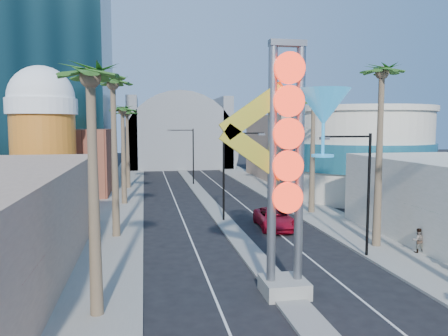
# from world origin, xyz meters

# --- Properties ---
(ground) EXTENTS (240.00, 240.00, 0.00)m
(ground) POSITION_xyz_m (0.00, 0.00, 0.00)
(ground) COLOR black
(ground) RESTS_ON ground
(sidewalk_west) EXTENTS (5.00, 100.00, 0.15)m
(sidewalk_west) POSITION_xyz_m (-9.50, 35.00, 0.07)
(sidewalk_west) COLOR gray
(sidewalk_west) RESTS_ON ground
(sidewalk_east) EXTENTS (5.00, 100.00, 0.15)m
(sidewalk_east) POSITION_xyz_m (9.50, 35.00, 0.07)
(sidewalk_east) COLOR gray
(sidewalk_east) RESTS_ON ground
(median) EXTENTS (1.60, 84.00, 0.15)m
(median) POSITION_xyz_m (0.00, 38.00, 0.07)
(median) COLOR gray
(median) RESTS_ON ground
(hotel_tower) EXTENTS (20.00, 20.00, 50.00)m
(hotel_tower) POSITION_xyz_m (-22.00, 52.00, 25.00)
(hotel_tower) COLOR black
(hotel_tower) RESTS_ON ground
(brick_filler_west) EXTENTS (10.00, 10.00, 8.00)m
(brick_filler_west) POSITION_xyz_m (-16.00, 38.00, 4.00)
(brick_filler_west) COLOR brown
(brick_filler_west) RESTS_ON ground
(filler_east) EXTENTS (10.00, 20.00, 10.00)m
(filler_east) POSITION_xyz_m (16.00, 48.00, 5.00)
(filler_east) COLOR tan
(filler_east) RESTS_ON ground
(beer_mug) EXTENTS (7.00, 7.00, 14.50)m
(beer_mug) POSITION_xyz_m (-17.00, 30.00, 7.84)
(beer_mug) COLOR #C47A1A
(beer_mug) RESTS_ON ground
(turquoise_building) EXTENTS (16.60, 16.60, 10.60)m
(turquoise_building) POSITION_xyz_m (18.00, 30.00, 5.25)
(turquoise_building) COLOR beige
(turquoise_building) RESTS_ON ground
(canopy) EXTENTS (22.00, 16.00, 22.00)m
(canopy) POSITION_xyz_m (0.00, 72.00, 4.31)
(canopy) COLOR slate
(canopy) RESTS_ON ground
(neon_sign) EXTENTS (6.53, 2.60, 12.55)m
(neon_sign) POSITION_xyz_m (0.82, 2.96, 7.31)
(neon_sign) COLOR gray
(neon_sign) RESTS_ON ground
(streetlight_0) EXTENTS (3.79, 0.25, 8.00)m
(streetlight_0) POSITION_xyz_m (0.55, 20.00, 4.88)
(streetlight_0) COLOR black
(streetlight_0) RESTS_ON ground
(streetlight_1) EXTENTS (3.79, 0.25, 8.00)m
(streetlight_1) POSITION_xyz_m (-0.55, 44.00, 4.88)
(streetlight_1) COLOR black
(streetlight_1) RESTS_ON ground
(streetlight_2) EXTENTS (3.45, 0.25, 8.00)m
(streetlight_2) POSITION_xyz_m (6.72, 8.00, 4.83)
(streetlight_2) COLOR black
(streetlight_2) RESTS_ON ground
(palm_0) EXTENTS (2.40, 2.40, 11.70)m
(palm_0) POSITION_xyz_m (-9.00, 2.00, 9.93)
(palm_0) COLOR brown
(palm_0) RESTS_ON ground
(palm_1) EXTENTS (2.40, 2.40, 12.70)m
(palm_1) POSITION_xyz_m (-9.00, 16.00, 10.82)
(palm_1) COLOR brown
(palm_1) RESTS_ON ground
(palm_2) EXTENTS (2.40, 2.40, 11.20)m
(palm_2) POSITION_xyz_m (-9.00, 30.00, 9.48)
(palm_2) COLOR brown
(palm_2) RESTS_ON ground
(palm_3) EXTENTS (2.40, 2.40, 11.20)m
(palm_3) POSITION_xyz_m (-9.00, 42.00, 9.48)
(palm_3) COLOR brown
(palm_3) RESTS_ON ground
(palm_5) EXTENTS (2.40, 2.40, 13.20)m
(palm_5) POSITION_xyz_m (9.00, 10.00, 11.27)
(palm_5) COLOR brown
(palm_5) RESTS_ON ground
(palm_6) EXTENTS (2.40, 2.40, 11.70)m
(palm_6) POSITION_xyz_m (9.00, 22.00, 9.93)
(palm_6) COLOR brown
(palm_6) RESTS_ON ground
(palm_7) EXTENTS (2.40, 2.40, 12.70)m
(palm_7) POSITION_xyz_m (9.00, 34.00, 10.82)
(palm_7) COLOR brown
(palm_7) RESTS_ON ground
(red_pickup) EXTENTS (3.10, 6.09, 1.65)m
(red_pickup) POSITION_xyz_m (3.71, 16.77, 0.82)
(red_pickup) COLOR #B10D26
(red_pickup) RESTS_ON ground
(pedestrian_b) EXTENTS (0.88, 0.74, 1.62)m
(pedestrian_b) POSITION_xyz_m (10.80, 7.95, 0.96)
(pedestrian_b) COLOR gray
(pedestrian_b) RESTS_ON sidewalk_east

